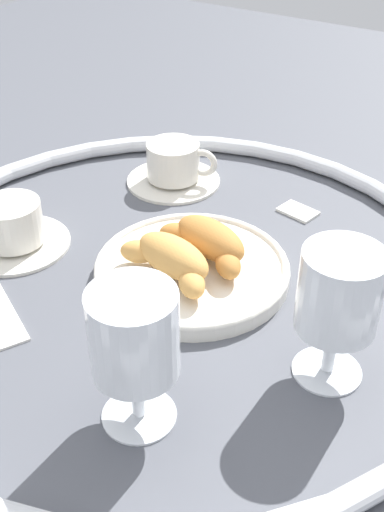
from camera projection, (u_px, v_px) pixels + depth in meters
name	position (u px, v px, depth m)	size (l,w,h in m)	color
ground_plane	(170.00, 277.00, 0.75)	(2.20, 2.20, 0.00)	#4C4F56
table_chrome_rim	(170.00, 268.00, 0.75)	(0.70, 0.70, 0.02)	silver
pastry_plate	(192.00, 269.00, 0.75)	(0.23, 0.23, 0.02)	silver
croissant_large	(208.00, 241.00, 0.74)	(0.13, 0.09, 0.04)	#BC7A38
croissant_small	(171.00, 259.00, 0.71)	(0.13, 0.08, 0.04)	#D6994C
coffee_cup_near	(12.00, 228.00, 0.79)	(0.14, 0.14, 0.06)	silver
coffee_cup_far	(174.00, 166.00, 0.93)	(0.14, 0.14, 0.06)	silver
juice_glass_left	(339.00, 295.00, 0.57)	(0.08, 0.08, 0.14)	white
juice_glass_right	(134.00, 338.00, 0.53)	(0.08, 0.08, 0.14)	white
sugar_packet	(298.00, 210.00, 0.87)	(0.05, 0.03, 0.01)	white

